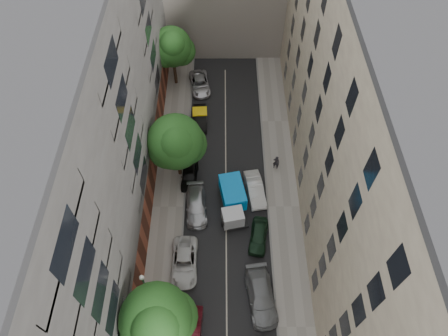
{
  "coord_description": "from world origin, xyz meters",
  "views": [
    {
      "loc": [
        -0.23,
        -19.4,
        32.98
      ],
      "look_at": [
        -0.19,
        0.28,
        6.0
      ],
      "focal_mm": 32.0,
      "sensor_mm": 36.0,
      "label": 1
    }
  ],
  "objects_px": {
    "car_right_2": "(259,236)",
    "tarp_truck": "(233,200)",
    "car_left_4": "(190,174)",
    "car_right_3": "(255,189)",
    "tree_mid": "(177,144)",
    "lamp_post": "(147,290)",
    "car_left_3": "(196,206)",
    "car_left_5": "(200,118)",
    "car_left_2": "(184,262)",
    "car_left_6": "(200,84)",
    "pedestrian": "(276,162)",
    "tree_far": "(173,48)",
    "car_left_1": "(190,336)",
    "tree_near": "(158,321)",
    "car_right_1": "(261,297)"
  },
  "relations": [
    {
      "from": "car_right_2",
      "to": "tarp_truck",
      "type": "bearing_deg",
      "value": 133.87
    },
    {
      "from": "car_left_4",
      "to": "car_right_3",
      "type": "relative_size",
      "value": 0.92
    },
    {
      "from": "car_right_2",
      "to": "tree_mid",
      "type": "bearing_deg",
      "value": 145.46
    },
    {
      "from": "tarp_truck",
      "to": "lamp_post",
      "type": "xyz_separation_m",
      "value": [
        -6.4,
        -9.49,
        3.02
      ]
    },
    {
      "from": "car_left_3",
      "to": "car_left_5",
      "type": "height_order",
      "value": "car_left_3"
    },
    {
      "from": "tree_mid",
      "to": "lamp_post",
      "type": "height_order",
      "value": "tree_mid"
    },
    {
      "from": "car_left_2",
      "to": "car_left_6",
      "type": "xyz_separation_m",
      "value": [
        0.59,
        22.4,
        -0.02
      ]
    },
    {
      "from": "car_left_2",
      "to": "car_right_3",
      "type": "xyz_separation_m",
      "value": [
        6.4,
        7.4,
        0.04
      ]
    },
    {
      "from": "car_left_4",
      "to": "pedestrian",
      "type": "bearing_deg",
      "value": 9.95
    },
    {
      "from": "car_left_5",
      "to": "tree_mid",
      "type": "xyz_separation_m",
      "value": [
        -1.7,
        -7.19,
        4.28
      ]
    },
    {
      "from": "lamp_post",
      "to": "car_right_3",
      "type": "bearing_deg",
      "value": 52.18
    },
    {
      "from": "car_left_2",
      "to": "tree_far",
      "type": "height_order",
      "value": "tree_far"
    },
    {
      "from": "car_left_6",
      "to": "car_right_3",
      "type": "distance_m",
      "value": 16.09
    },
    {
      "from": "car_left_1",
      "to": "car_left_6",
      "type": "xyz_separation_m",
      "value": [
        -0.21,
        28.39,
        -0.1
      ]
    },
    {
      "from": "car_right_2",
      "to": "tree_mid",
      "type": "distance_m",
      "value": 11.14
    },
    {
      "from": "car_left_1",
      "to": "tree_far",
      "type": "relative_size",
      "value": 0.6
    },
    {
      "from": "car_left_5",
      "to": "tree_near",
      "type": "xyz_separation_m",
      "value": [
        -1.76,
        -23.15,
        5.42
      ]
    },
    {
      "from": "car_right_2",
      "to": "lamp_post",
      "type": "relative_size",
      "value": 0.55
    },
    {
      "from": "car_right_1",
      "to": "car_right_3",
      "type": "xyz_separation_m",
      "value": [
        0.0,
        10.4,
        -0.05
      ]
    },
    {
      "from": "lamp_post",
      "to": "car_left_6",
      "type": "bearing_deg",
      "value": 83.9
    },
    {
      "from": "car_left_1",
      "to": "car_left_3",
      "type": "distance_m",
      "value": 11.59
    },
    {
      "from": "car_left_6",
      "to": "car_right_2",
      "type": "height_order",
      "value": "car_left_6"
    },
    {
      "from": "car_left_3",
      "to": "pedestrian",
      "type": "bearing_deg",
      "value": 26.93
    },
    {
      "from": "car_left_1",
      "to": "car_right_3",
      "type": "xyz_separation_m",
      "value": [
        5.6,
        13.39,
        -0.04
      ]
    },
    {
      "from": "car_left_3",
      "to": "tree_far",
      "type": "bearing_deg",
      "value": 95.43
    },
    {
      "from": "car_right_3",
      "to": "car_right_2",
      "type": "bearing_deg",
      "value": -98.4
    },
    {
      "from": "car_left_1",
      "to": "car_right_3",
      "type": "bearing_deg",
      "value": 70.71
    },
    {
      "from": "tree_near",
      "to": "car_left_6",
      "type": "bearing_deg",
      "value": 86.93
    },
    {
      "from": "car_left_2",
      "to": "car_left_4",
      "type": "height_order",
      "value": "car_left_4"
    },
    {
      "from": "car_left_6",
      "to": "tree_far",
      "type": "bearing_deg",
      "value": 157.17
    },
    {
      "from": "tree_far",
      "to": "lamp_post",
      "type": "relative_size",
      "value": 1.11
    },
    {
      "from": "tarp_truck",
      "to": "car_left_3",
      "type": "height_order",
      "value": "tarp_truck"
    },
    {
      "from": "car_right_3",
      "to": "tree_far",
      "type": "bearing_deg",
      "value": 109.44
    },
    {
      "from": "car_left_2",
      "to": "tree_near",
      "type": "distance_m",
      "value": 8.41
    },
    {
      "from": "car_left_4",
      "to": "car_left_1",
      "type": "bearing_deg",
      "value": -84.82
    },
    {
      "from": "lamp_post",
      "to": "car_left_4",
      "type": "bearing_deg",
      "value": 80.31
    },
    {
      "from": "car_left_3",
      "to": "lamp_post",
      "type": "relative_size",
      "value": 0.69
    },
    {
      "from": "car_left_1",
      "to": "car_right_2",
      "type": "xyz_separation_m",
      "value": [
        5.69,
        8.46,
        -0.1
      ]
    },
    {
      "from": "tree_near",
      "to": "lamp_post",
      "type": "xyz_separation_m",
      "value": [
        -1.24,
        2.68,
        -1.78
      ]
    },
    {
      "from": "lamp_post",
      "to": "car_left_3",
      "type": "bearing_deg",
      "value": 72.08
    },
    {
      "from": "car_left_2",
      "to": "car_left_1",
      "type": "bearing_deg",
      "value": -83.03
    },
    {
      "from": "car_right_1",
      "to": "tree_near",
      "type": "relative_size",
      "value": 0.59
    },
    {
      "from": "car_left_4",
      "to": "pedestrian",
      "type": "xyz_separation_m",
      "value": [
        8.65,
        1.18,
        0.38
      ]
    },
    {
      "from": "car_left_2",
      "to": "car_right_2",
      "type": "relative_size",
      "value": 1.27
    },
    {
      "from": "tarp_truck",
      "to": "car_left_1",
      "type": "bearing_deg",
      "value": -117.27
    },
    {
      "from": "car_left_3",
      "to": "car_left_4",
      "type": "bearing_deg",
      "value": 98.11
    },
    {
      "from": "car_left_6",
      "to": "tree_mid",
      "type": "height_order",
      "value": "tree_mid"
    },
    {
      "from": "car_right_3",
      "to": "lamp_post",
      "type": "distance_m",
      "value": 14.48
    },
    {
      "from": "tree_near",
      "to": "tree_far",
      "type": "height_order",
      "value": "tree_near"
    },
    {
      "from": "car_left_1",
      "to": "tree_far",
      "type": "height_order",
      "value": "tree_far"
    }
  ]
}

